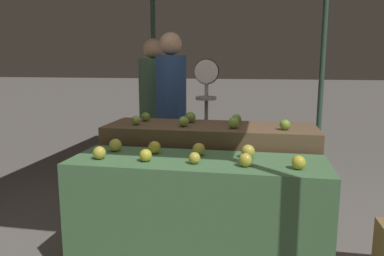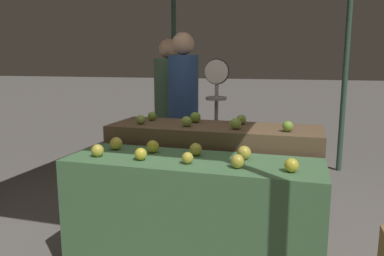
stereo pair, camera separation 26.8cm
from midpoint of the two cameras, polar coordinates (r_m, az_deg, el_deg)
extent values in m
cylinder|color=#33513D|center=(5.56, -7.24, 8.44)|extent=(0.07, 0.07, 2.61)
cylinder|color=#33513D|center=(5.34, 17.83, 7.98)|extent=(0.07, 0.07, 2.61)
cube|color=#4C7A4C|center=(2.55, -2.30, -13.92)|extent=(1.65, 0.55, 0.83)
cube|color=brown|center=(3.08, 0.23, -8.41)|extent=(1.65, 0.55, 0.96)
sphere|color=gold|center=(2.51, -16.94, -3.67)|extent=(0.08, 0.08, 0.08)
sphere|color=gold|center=(2.39, -10.30, -4.15)|extent=(0.08, 0.08, 0.08)
sphere|color=gold|center=(2.30, -3.08, -4.63)|extent=(0.07, 0.07, 0.07)
sphere|color=gold|center=(2.24, 4.80, -4.92)|extent=(0.08, 0.08, 0.08)
sphere|color=gold|center=(2.24, 12.67, -5.18)|extent=(0.08, 0.08, 0.08)
sphere|color=yellow|center=(2.70, -14.41, -2.57)|extent=(0.09, 0.09, 0.09)
sphere|color=gold|center=(2.58, -8.73, -2.97)|extent=(0.09, 0.09, 0.09)
sphere|color=gold|center=(2.50, -2.03, -3.29)|extent=(0.08, 0.08, 0.08)
sphere|color=gold|center=(2.44, 5.43, -3.60)|extent=(0.09, 0.09, 0.09)
sphere|color=#8EB247|center=(3.02, -11.05, 1.13)|extent=(0.07, 0.07, 0.07)
sphere|color=#8EB247|center=(2.89, -3.95, 0.96)|extent=(0.08, 0.08, 0.08)
sphere|color=#8EB247|center=(2.81, 3.67, 0.77)|extent=(0.09, 0.09, 0.09)
sphere|color=#7AA338|center=(2.80, 11.36, 0.46)|extent=(0.08, 0.08, 0.08)
sphere|color=#7AA338|center=(3.20, -9.48, 1.68)|extent=(0.07, 0.07, 0.07)
sphere|color=#7AA338|center=(3.08, -2.75, 1.62)|extent=(0.09, 0.09, 0.09)
sphere|color=#7AA338|center=(3.04, 4.30, 1.37)|extent=(0.08, 0.08, 0.08)
cylinder|color=#99999E|center=(3.68, 0.09, -1.89)|extent=(0.04, 0.04, 1.38)
cylinder|color=black|center=(3.59, 0.08, 8.59)|extent=(0.24, 0.01, 0.24)
cylinder|color=silver|center=(3.58, 0.03, 8.59)|extent=(0.22, 0.02, 0.22)
cylinder|color=#99999E|center=(3.59, 0.03, 5.68)|extent=(0.01, 0.01, 0.14)
cylinder|color=#99999E|center=(3.59, 0.03, 4.56)|extent=(0.20, 0.20, 0.03)
cube|color=#2D2D38|center=(4.02, -5.03, -5.08)|extent=(0.27, 0.20, 0.81)
cylinder|color=#2D4C84|center=(3.89, -5.20, 5.79)|extent=(0.39, 0.39, 0.71)
sphere|color=tan|center=(3.88, -5.31, 12.69)|extent=(0.23, 0.23, 0.23)
cube|color=#2D2D38|center=(4.50, -7.38, -3.57)|extent=(0.29, 0.21, 0.80)
cylinder|color=#476B4C|center=(4.39, -7.60, 5.93)|extent=(0.41, 0.41, 0.69)
sphere|color=tan|center=(4.38, -7.74, 11.93)|extent=(0.23, 0.23, 0.23)
camera|label=1|loc=(0.13, -92.86, -0.51)|focal=35.00mm
camera|label=2|loc=(0.13, 87.14, 0.51)|focal=35.00mm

